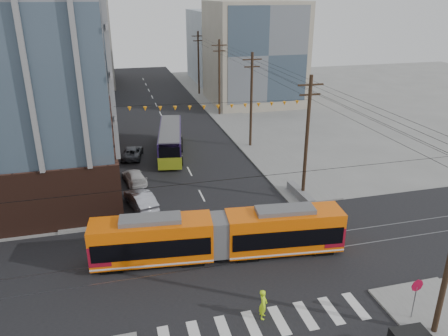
# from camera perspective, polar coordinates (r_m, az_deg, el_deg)

# --- Properties ---
(ground) EXTENTS (160.00, 160.00, 0.00)m
(ground) POSITION_cam_1_polar(r_m,az_deg,el_deg) (27.97, 3.31, -15.64)
(ground) COLOR slate
(bg_bldg_nw_near) EXTENTS (18.00, 16.00, 18.00)m
(bg_bldg_nw_near) POSITION_cam_1_polar(r_m,az_deg,el_deg) (74.13, -23.03, 13.96)
(bg_bldg_nw_near) COLOR #8C99A5
(bg_bldg_nw_near) RESTS_ON ground
(bg_bldg_ne_near) EXTENTS (14.00, 14.00, 16.00)m
(bg_bldg_ne_near) POSITION_cam_1_polar(r_m,az_deg,el_deg) (73.37, 3.87, 14.72)
(bg_bldg_ne_near) COLOR gray
(bg_bldg_ne_near) RESTS_ON ground
(bg_bldg_nw_far) EXTENTS (16.00, 18.00, 20.00)m
(bg_bldg_nw_far) POSITION_cam_1_polar(r_m,az_deg,el_deg) (93.55, -19.75, 16.32)
(bg_bldg_nw_far) COLOR gray
(bg_bldg_nw_far) RESTS_ON ground
(bg_bldg_ne_far) EXTENTS (16.00, 16.00, 14.00)m
(bg_bldg_ne_far) POSITION_cam_1_polar(r_m,az_deg,el_deg) (93.06, 1.04, 15.64)
(bg_bldg_ne_far) COLOR #8C99A5
(bg_bldg_ne_far) RESTS_ON ground
(utility_pole_far) EXTENTS (0.30, 0.30, 11.00)m
(utility_pole_far) POSITION_cam_1_polar(r_m,az_deg,el_deg) (79.45, -3.34, 13.46)
(utility_pole_far) COLOR black
(utility_pole_far) RESTS_ON ground
(streetcar) EXTENTS (17.32, 4.28, 3.31)m
(streetcar) POSITION_cam_1_polar(r_m,az_deg,el_deg) (30.09, -0.62, -8.84)
(streetcar) COLOR #ED5B05
(streetcar) RESTS_ON ground
(city_bus) EXTENTS (4.23, 11.53, 3.20)m
(city_bus) POSITION_cam_1_polar(r_m,az_deg,el_deg) (49.68, -6.99, 3.59)
(city_bus) COLOR #221343
(city_bus) RESTS_ON ground
(parked_car_silver) EXTENTS (2.76, 4.90, 1.53)m
(parked_car_silver) POSITION_cam_1_polar(r_m,az_deg,el_deg) (37.73, -10.83, -4.08)
(parked_car_silver) COLOR #A4A6B2
(parked_car_silver) RESTS_ON ground
(parked_car_white) EXTENTS (2.45, 4.55, 1.25)m
(parked_car_white) POSITION_cam_1_polar(r_m,az_deg,el_deg) (42.82, -11.62, -1.13)
(parked_car_white) COLOR silver
(parked_car_white) RESTS_ON ground
(parked_car_grey) EXTENTS (2.87, 4.77, 1.24)m
(parked_car_grey) POSITION_cam_1_polar(r_m,az_deg,el_deg) (49.52, -11.89, 2.02)
(parked_car_grey) COLOR #454951
(parked_car_grey) RESTS_ON ground
(pedestrian) EXTENTS (0.68, 0.79, 1.84)m
(pedestrian) POSITION_cam_1_polar(r_m,az_deg,el_deg) (25.54, 5.14, -17.30)
(pedestrian) COLOR #C7FF1A
(pedestrian) RESTS_ON ground
(stop_sign) EXTENTS (0.79, 0.79, 2.48)m
(stop_sign) POSITION_cam_1_polar(r_m,az_deg,el_deg) (27.23, 23.58, -15.65)
(stop_sign) COLOR maroon
(stop_sign) RESTS_ON ground
(jersey_barrier) EXTENTS (1.11, 4.42, 0.88)m
(jersey_barrier) POSITION_cam_1_polar(r_m,az_deg,el_deg) (39.29, 9.92, -3.46)
(jersey_barrier) COLOR gray
(jersey_barrier) RESTS_ON ground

